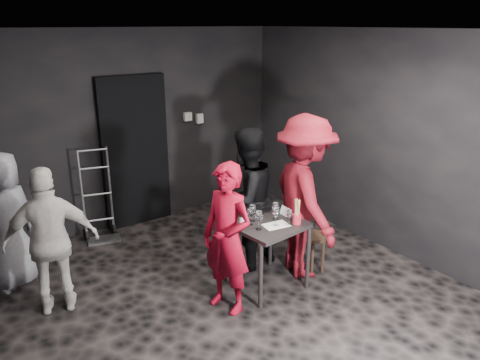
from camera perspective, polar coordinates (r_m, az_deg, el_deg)
floor at (r=5.08m, az=-0.56°, el=-14.19°), size 4.50×5.00×0.02m
ceiling at (r=4.27m, az=-0.68°, el=17.89°), size 4.50×5.00×0.02m
wall_back at (r=6.64m, az=-13.05°, el=5.95°), size 4.50×0.04×2.70m
wall_right at (r=6.01m, az=17.36°, el=4.28°), size 0.04×5.00×2.70m
doorway at (r=6.65m, az=-12.66°, el=3.35°), size 0.95×0.10×2.10m
wallbox_upper at (r=6.93m, az=-6.41°, el=7.69°), size 0.12×0.06×0.12m
wallbox_lower at (r=7.03m, az=-4.97°, el=7.49°), size 0.10×0.06×0.14m
hand_truck at (r=6.51m, az=-16.64°, el=-5.06°), size 0.41×0.35×1.24m
tasting_table at (r=5.02m, az=3.25°, el=-6.17°), size 0.72×0.72×0.75m
stool at (r=5.46m, az=8.91°, el=-7.61°), size 0.31×0.31×0.47m
server_red at (r=4.57m, az=-1.57°, el=-7.01°), size 0.52×0.65×1.56m
woman_black at (r=5.32m, az=0.75°, el=-1.46°), size 0.98×0.66×1.85m
man_maroon at (r=5.15m, az=8.00°, el=0.10°), size 1.09×1.60×2.27m
bystander_cream at (r=4.91m, az=-21.99°, el=-6.94°), size 0.97×0.66×1.50m
bystander_grey at (r=5.56m, az=-26.65°, el=-4.39°), size 0.85×0.73×1.54m
tasting_mat at (r=4.91m, az=4.41°, el=-5.51°), size 0.29×0.21×0.00m
wine_glass_a at (r=4.76m, az=2.32°, el=-4.82°), size 0.11×0.11×0.22m
wine_glass_b at (r=4.87m, az=1.28°, el=-4.43°), size 0.09×0.09×0.19m
wine_glass_c at (r=4.96m, az=1.55°, el=-3.94°), size 0.09×0.09×0.20m
wine_glass_d at (r=4.86m, az=4.41°, el=-4.36°), size 0.11×0.11×0.22m
wine_glass_e at (r=4.90m, az=6.00°, el=-4.49°), size 0.09×0.09×0.18m
wine_glass_f at (r=5.00m, az=4.35°, el=-3.73°), size 0.10×0.10×0.21m
wine_bottle at (r=4.77m, az=0.29°, el=-4.82°), size 0.07×0.07×0.27m
breadstick_cup at (r=4.92m, az=6.97°, el=-3.87°), size 0.09×0.09×0.29m
reserved_card at (r=5.15m, az=5.44°, el=-3.79°), size 0.08×0.13×0.10m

